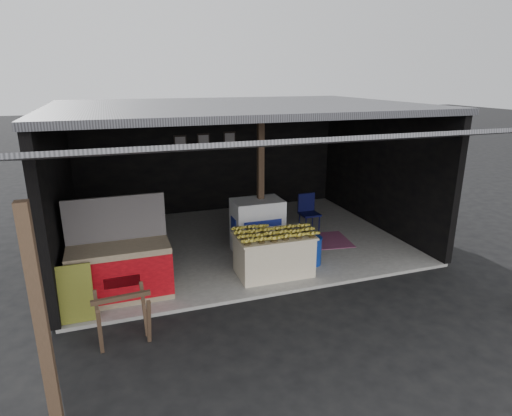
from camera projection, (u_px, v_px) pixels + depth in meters
name	position (u px, v px, depth m)	size (l,w,h in m)	color
ground	(281.00, 295.00, 7.24)	(80.00, 80.00, 0.00)	black
concrete_slab	(239.00, 242.00, 9.49)	(7.00, 5.00, 0.06)	gray
shophouse	(233.00, 147.00, 9.16)	(7.40, 7.29, 3.02)	black
banana_table	(274.00, 254.00, 7.79)	(1.40, 0.88, 0.76)	silver
banana_pile	(274.00, 231.00, 7.66)	(1.28, 0.77, 0.15)	gold
white_crate	(257.00, 226.00, 8.75)	(1.00, 0.69, 1.11)	white
neighbor_stall	(121.00, 269.00, 6.93)	(1.60, 0.73, 1.64)	#998466
green_signboard	(72.00, 294.00, 6.24)	(0.59, 0.04, 0.88)	black
sawhorse	(123.00, 314.00, 5.77)	(0.77, 0.71, 0.76)	#4A3425
water_barrel	(312.00, 251.00, 8.22)	(0.36, 0.36, 0.53)	navy
plastic_chair	(308.00, 210.00, 9.93)	(0.43, 0.43, 0.89)	#090B36
magenta_rug	(315.00, 241.00, 9.43)	(1.50, 1.00, 0.01)	#7B1B5D
picture_frames	(205.00, 142.00, 11.04)	(1.62, 0.04, 0.46)	black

